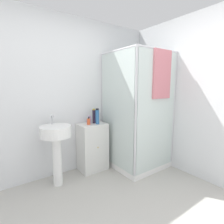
# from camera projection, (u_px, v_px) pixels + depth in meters

# --- Properties ---
(wall_back) EXTENTS (6.40, 0.06, 2.50)m
(wall_back) POSITION_uv_depth(u_px,v_px,m) (59.00, 97.00, 2.73)
(wall_back) COLOR silver
(wall_back) RESTS_ON ground_plane
(shower_enclosure) EXTENTS (0.91, 0.94, 1.98)m
(shower_enclosure) POSITION_uv_depth(u_px,v_px,m) (137.00, 136.00, 3.04)
(shower_enclosure) COLOR white
(shower_enclosure) RESTS_ON ground_plane
(vanity_cabinet) EXTENTS (0.45, 0.36, 0.80)m
(vanity_cabinet) POSITION_uv_depth(u_px,v_px,m) (93.00, 147.00, 2.96)
(vanity_cabinet) COLOR silver
(vanity_cabinet) RESTS_ON ground_plane
(sink) EXTENTS (0.42, 0.42, 1.01)m
(sink) POSITION_uv_depth(u_px,v_px,m) (56.00, 141.00, 2.44)
(sink) COLOR white
(sink) RESTS_ON ground_plane
(soap_dispenser) EXTENTS (0.06, 0.06, 0.13)m
(soap_dispenser) POSITION_uv_depth(u_px,v_px,m) (89.00, 122.00, 2.83)
(soap_dispenser) COLOR #E5562D
(soap_dispenser) RESTS_ON vanity_cabinet
(shampoo_bottle_tall_black) EXTENTS (0.05, 0.05, 0.25)m
(shampoo_bottle_tall_black) POSITION_uv_depth(u_px,v_px,m) (94.00, 116.00, 2.93)
(shampoo_bottle_tall_black) COLOR #281E33
(shampoo_bottle_tall_black) RESTS_ON vanity_cabinet
(shampoo_bottle_blue) EXTENTS (0.06, 0.06, 0.26)m
(shampoo_bottle_blue) POSITION_uv_depth(u_px,v_px,m) (97.00, 116.00, 2.87)
(shampoo_bottle_blue) COLOR #2D66A3
(shampoo_bottle_blue) RESTS_ON vanity_cabinet
(lotion_bottle_white) EXTENTS (0.06, 0.06, 0.16)m
(lotion_bottle_white) POSITION_uv_depth(u_px,v_px,m) (90.00, 119.00, 2.92)
(lotion_bottle_white) COLOR #B299C6
(lotion_bottle_white) RESTS_ON vanity_cabinet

